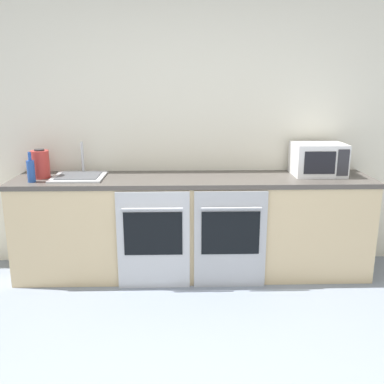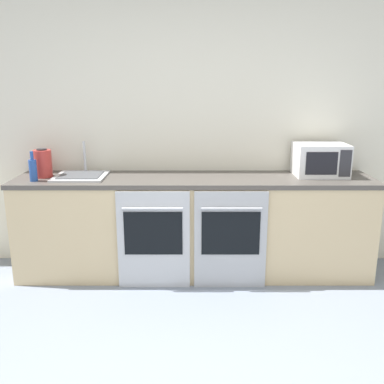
{
  "view_description": "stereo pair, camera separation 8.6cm",
  "coord_description": "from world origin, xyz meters",
  "px_view_note": "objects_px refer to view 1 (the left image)",
  "views": [
    {
      "loc": [
        -0.1,
        -1.64,
        1.69
      ],
      "look_at": [
        -0.01,
        1.99,
        0.75
      ],
      "focal_mm": 40.0,
      "sensor_mm": 36.0,
      "label": 1
    },
    {
      "loc": [
        -0.02,
        -1.64,
        1.69
      ],
      "look_at": [
        -0.01,
        1.99,
        0.75
      ],
      "focal_mm": 40.0,
      "sensor_mm": 36.0,
      "label": 2
    }
  ],
  "objects_px": {
    "bottle_red": "(39,164)",
    "kettle": "(40,164)",
    "sink": "(79,176)",
    "oven_right": "(230,239)",
    "microwave": "(318,159)",
    "bottle_blue": "(31,170)",
    "oven_left": "(153,240)"
  },
  "relations": [
    {
      "from": "bottle_blue",
      "to": "oven_right",
      "type": "bearing_deg",
      "value": -5.72
    },
    {
      "from": "oven_left",
      "to": "oven_right",
      "type": "xyz_separation_m",
      "value": [
        0.64,
        0.0,
        0.0
      ]
    },
    {
      "from": "microwave",
      "to": "bottle_blue",
      "type": "height_order",
      "value": "microwave"
    },
    {
      "from": "oven_left",
      "to": "sink",
      "type": "distance_m",
      "value": 0.87
    },
    {
      "from": "bottle_blue",
      "to": "bottle_red",
      "type": "xyz_separation_m",
      "value": [
        -0.05,
        0.37,
        -0.02
      ]
    },
    {
      "from": "microwave",
      "to": "bottle_red",
      "type": "relative_size",
      "value": 2.18
    },
    {
      "from": "oven_left",
      "to": "bottle_red",
      "type": "bearing_deg",
      "value": 153.33
    },
    {
      "from": "sink",
      "to": "oven_right",
      "type": "bearing_deg",
      "value": -14.45
    },
    {
      "from": "sink",
      "to": "bottle_red",
      "type": "bearing_deg",
      "value": 153.74
    },
    {
      "from": "oven_right",
      "to": "bottle_red",
      "type": "bearing_deg",
      "value": 162.57
    },
    {
      "from": "kettle",
      "to": "bottle_blue",
      "type": "bearing_deg",
      "value": -100.08
    },
    {
      "from": "bottle_red",
      "to": "sink",
      "type": "xyz_separation_m",
      "value": [
        0.4,
        -0.2,
        -0.06
      ]
    },
    {
      "from": "oven_right",
      "to": "kettle",
      "type": "bearing_deg",
      "value": 168.59
    },
    {
      "from": "oven_left",
      "to": "bottle_red",
      "type": "relative_size",
      "value": 4.12
    },
    {
      "from": "sink",
      "to": "bottle_blue",
      "type": "bearing_deg",
      "value": -154.37
    },
    {
      "from": "oven_right",
      "to": "sink",
      "type": "distance_m",
      "value": 1.42
    },
    {
      "from": "microwave",
      "to": "bottle_blue",
      "type": "xyz_separation_m",
      "value": [
        -2.45,
        -0.22,
        -0.04
      ]
    },
    {
      "from": "microwave",
      "to": "bottle_blue",
      "type": "relative_size",
      "value": 1.77
    },
    {
      "from": "bottle_red",
      "to": "sink",
      "type": "height_order",
      "value": "sink"
    },
    {
      "from": "oven_right",
      "to": "kettle",
      "type": "xyz_separation_m",
      "value": [
        -1.61,
        0.33,
        0.58
      ]
    },
    {
      "from": "oven_left",
      "to": "bottle_blue",
      "type": "distance_m",
      "value": 1.16
    },
    {
      "from": "bottle_red",
      "to": "kettle",
      "type": "xyz_separation_m",
      "value": [
        0.08,
        -0.21,
        0.04
      ]
    },
    {
      "from": "oven_left",
      "to": "kettle",
      "type": "distance_m",
      "value": 1.18
    },
    {
      "from": "oven_right",
      "to": "microwave",
      "type": "relative_size",
      "value": 1.89
    },
    {
      "from": "oven_left",
      "to": "bottle_red",
      "type": "xyz_separation_m",
      "value": [
        -1.06,
        0.53,
        0.54
      ]
    },
    {
      "from": "bottle_blue",
      "to": "kettle",
      "type": "bearing_deg",
      "value": 79.92
    },
    {
      "from": "kettle",
      "to": "sink",
      "type": "relative_size",
      "value": 0.57
    },
    {
      "from": "bottle_red",
      "to": "sink",
      "type": "relative_size",
      "value": 0.46
    },
    {
      "from": "oven_right",
      "to": "bottle_red",
      "type": "height_order",
      "value": "bottle_red"
    },
    {
      "from": "kettle",
      "to": "microwave",
      "type": "bearing_deg",
      "value": 1.46
    },
    {
      "from": "microwave",
      "to": "kettle",
      "type": "xyz_separation_m",
      "value": [
        -2.42,
        -0.06,
        -0.02
      ]
    },
    {
      "from": "kettle",
      "to": "oven_left",
      "type": "bearing_deg",
      "value": -18.43
    }
  ]
}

